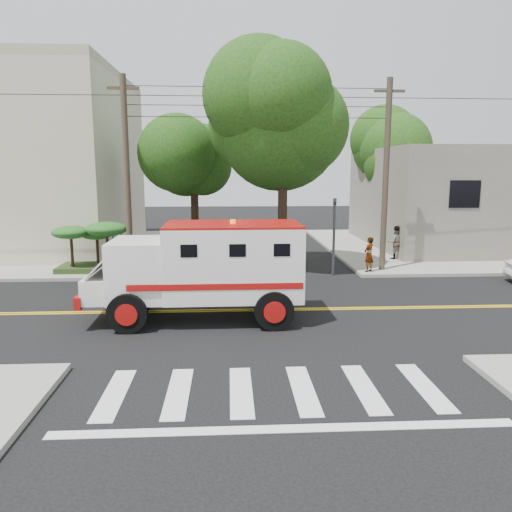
{
  "coord_description": "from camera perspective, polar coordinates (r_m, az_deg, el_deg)",
  "views": [
    {
      "loc": [
        -1.04,
        -16.98,
        4.91
      ],
      "look_at": [
        -0.0,
        1.93,
        1.6
      ],
      "focal_mm": 35.0,
      "sensor_mm": 36.0,
      "label": 1
    }
  ],
  "objects": [
    {
      "name": "tree_main",
      "position": [
        23.49,
        4.32,
        15.48
      ],
      "size": [
        6.08,
        5.7,
        9.85
      ],
      "color": "black",
      "rests_on": "ground"
    },
    {
      "name": "building_right",
      "position": [
        34.93,
        24.36,
        6.15
      ],
      "size": [
        14.0,
        12.0,
        6.0
      ],
      "primitive_type": "cube",
      "color": "slate",
      "rests_on": "sidewalk_ne"
    },
    {
      "name": "utility_pole_right",
      "position": [
        24.31,
        14.61,
        8.63
      ],
      "size": [
        0.28,
        0.28,
        9.0
      ],
      "primitive_type": "cylinder",
      "color": "#382D23",
      "rests_on": "ground"
    },
    {
      "name": "utility_pole_left",
      "position": [
        23.43,
        -14.52,
        8.6
      ],
      "size": [
        0.28,
        0.28,
        9.0
      ],
      "primitive_type": "cylinder",
      "color": "#382D23",
      "rests_on": "ground"
    },
    {
      "name": "palm_planter",
      "position": [
        24.67,
        -18.14,
        1.82
      ],
      "size": [
        3.52,
        2.63,
        2.36
      ],
      "color": "#1E3314",
      "rests_on": "sidewalk_nw"
    },
    {
      "name": "sidewalk_ne",
      "position": [
        34.11,
        22.14,
        1.03
      ],
      "size": [
        17.0,
        17.0,
        0.15
      ],
      "primitive_type": "cube",
      "color": "gray",
      "rests_on": "ground"
    },
    {
      "name": "tree_right",
      "position": [
        34.23,
        13.95,
        11.61
      ],
      "size": [
        4.8,
        4.5,
        8.2
      ],
      "color": "black",
      "rests_on": "ground"
    },
    {
      "name": "sidewalk_nw",
      "position": [
        33.28,
        -25.08,
        0.61
      ],
      "size": [
        17.0,
        17.0,
        0.15
      ],
      "primitive_type": "cube",
      "color": "gray",
      "rests_on": "ground"
    },
    {
      "name": "pedestrian_a",
      "position": [
        23.93,
        12.78,
        0.18
      ],
      "size": [
        0.71,
        0.69,
        1.63
      ],
      "primitive_type": "imported",
      "rotation": [
        0.0,
        0.0,
        3.86
      ],
      "color": "gray",
      "rests_on": "sidewalk_ne"
    },
    {
      "name": "accessibility_sign",
      "position": [
        23.98,
        -15.53,
        1.05
      ],
      "size": [
        0.45,
        0.1,
        2.02
      ],
      "color": "#3F3F42",
      "rests_on": "ground"
    },
    {
      "name": "ground",
      "position": [
        17.7,
        0.36,
        -6.19
      ],
      "size": [
        100.0,
        100.0,
        0.0
      ],
      "primitive_type": "plane",
      "color": "black",
      "rests_on": "ground"
    },
    {
      "name": "traffic_signal",
      "position": [
        23.24,
        8.92,
        3.16
      ],
      "size": [
        0.15,
        0.18,
        3.6
      ],
      "color": "#3F3F42",
      "rests_on": "ground"
    },
    {
      "name": "tree_left",
      "position": [
        28.82,
        -6.52,
        11.48
      ],
      "size": [
        4.48,
        4.2,
        7.7
      ],
      "color": "black",
      "rests_on": "ground"
    },
    {
      "name": "pedestrian_b",
      "position": [
        27.69,
        15.65,
        1.51
      ],
      "size": [
        0.9,
        0.72,
        1.78
      ],
      "primitive_type": "imported",
      "rotation": [
        0.0,
        0.0,
        3.09
      ],
      "color": "gray",
      "rests_on": "sidewalk_ne"
    },
    {
      "name": "armored_truck",
      "position": [
        16.3,
        -5.81,
        -1.09
      ],
      "size": [
        7.02,
        2.9,
        3.18
      ],
      "rotation": [
        0.0,
        0.0,
        0.01
      ],
      "color": "silver",
      "rests_on": "ground"
    }
  ]
}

